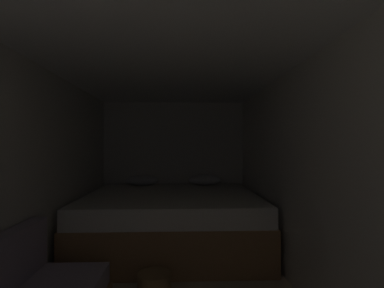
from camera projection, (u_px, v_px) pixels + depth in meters
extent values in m
cube|color=silver|center=(174.00, 164.00, 5.01)|extent=(2.43, 0.05, 2.06)
cube|color=silver|center=(15.00, 184.00, 2.35)|extent=(0.05, 5.19, 2.06)
cube|color=silver|center=(312.00, 182.00, 2.44)|extent=(0.05, 5.19, 2.06)
cube|color=white|center=(167.00, 52.00, 2.40)|extent=(2.43, 5.19, 0.05)
cube|color=#9E7247|center=(172.00, 228.00, 3.92)|extent=(2.21, 2.03, 0.49)
cube|color=white|center=(172.00, 202.00, 3.92)|extent=(2.17, 1.99, 0.22)
ellipsoid|color=white|center=(142.00, 180.00, 4.71)|extent=(0.51, 0.31, 0.16)
ellipsoid|color=white|center=(205.00, 180.00, 4.75)|extent=(0.51, 0.31, 0.16)
cylinder|color=olive|center=(154.00, 287.00, 2.54)|extent=(0.29, 0.29, 0.24)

